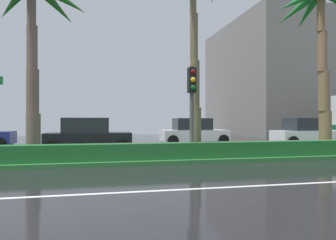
{
  "coord_description": "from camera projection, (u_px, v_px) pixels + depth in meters",
  "views": [
    {
      "loc": [
        1.81,
        -5.19,
        1.61
      ],
      "look_at": [
        5.09,
        9.27,
        1.61
      ],
      "focal_mm": 34.53,
      "sensor_mm": 36.0,
      "label": 1
    }
  ],
  "objects": [
    {
      "name": "car_in_traffic_fourth",
      "position": [
        194.0,
        132.0,
        20.96
      ],
      "size": [
        4.3,
        2.02,
        1.72
      ],
      "color": "white",
      "rests_on": "ground_plane"
    },
    {
      "name": "ground_plane",
      "position": [
        50.0,
        160.0,
        13.43
      ],
      "size": [
        90.0,
        42.0,
        0.1
      ],
      "primitive_type": "cube",
      "color": "black"
    },
    {
      "name": "near_lane_divider_stripe",
      "position": [
        4.0,
        198.0,
        6.61
      ],
      "size": [
        81.0,
        0.14,
        0.01
      ],
      "primitive_type": "cube",
      "color": "white",
      "rests_on": "ground_plane"
    },
    {
      "name": "car_in_traffic_fifth",
      "position": [
        307.0,
        133.0,
        19.84
      ],
      "size": [
        4.3,
        2.02,
        1.72
      ],
      "color": "white",
      "rests_on": "ground_plane"
    },
    {
      "name": "median_strip",
      "position": [
        47.0,
        160.0,
        12.46
      ],
      "size": [
        85.5,
        4.0,
        0.15
      ],
      "primitive_type": "cube",
      "color": "#2D6B33",
      "rests_on": "ground_plane"
    },
    {
      "name": "palm_tree_centre_left",
      "position": [
        31.0,
        7.0,
        12.41
      ],
      "size": [
        4.45,
        4.48,
        7.33
      ],
      "color": "brown",
      "rests_on": "median_strip"
    },
    {
      "name": "traffic_signal_median_right",
      "position": [
        192.0,
        94.0,
        12.36
      ],
      "size": [
        0.28,
        0.43,
        3.53
      ],
      "color": "#4C4C47",
      "rests_on": "median_strip"
    },
    {
      "name": "building_far_right",
      "position": [
        300.0,
        81.0,
        37.67
      ],
      "size": [
        17.79,
        15.78,
        12.32
      ],
      "color": "slate",
      "rests_on": "ground_plane"
    },
    {
      "name": "palm_tree_centre_right",
      "position": [
        322.0,
        17.0,
        15.26
      ],
      "size": [
        4.6,
        4.51,
        8.08
      ],
      "color": "brown",
      "rests_on": "median_strip"
    },
    {
      "name": "median_hedge",
      "position": [
        41.0,
        154.0,
        11.09
      ],
      "size": [
        76.5,
        0.7,
        0.6
      ],
      "color": "#1E6028",
      "rests_on": "median_strip"
    },
    {
      "name": "car_in_traffic_third",
      "position": [
        88.0,
        135.0,
        16.58
      ],
      "size": [
        4.3,
        2.02,
        1.72
      ],
      "color": "black",
      "rests_on": "ground_plane"
    }
  ]
}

